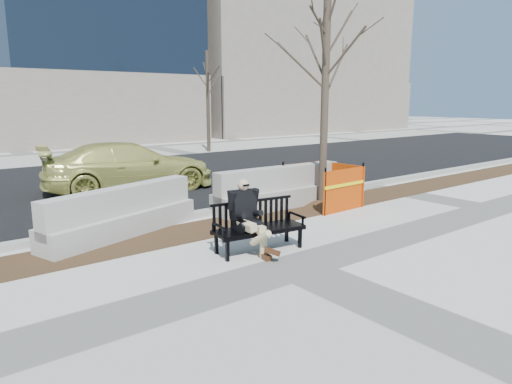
% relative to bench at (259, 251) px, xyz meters
% --- Properties ---
extents(ground, '(120.00, 120.00, 0.00)m').
position_rel_bench_xyz_m(ground, '(-0.05, -0.93, 0.00)').
color(ground, beige).
rests_on(ground, ground).
extents(mulch_strip, '(40.00, 1.20, 0.02)m').
position_rel_bench_xyz_m(mulch_strip, '(-0.05, 1.67, 0.00)').
color(mulch_strip, '#47301C').
rests_on(mulch_strip, ground).
extents(asphalt_street, '(60.00, 10.40, 0.01)m').
position_rel_bench_xyz_m(asphalt_street, '(-0.05, 7.87, 0.00)').
color(asphalt_street, black).
rests_on(asphalt_street, ground).
extents(curb, '(60.00, 0.25, 0.12)m').
position_rel_bench_xyz_m(curb, '(-0.05, 2.62, 0.06)').
color(curb, '#9E9B93').
rests_on(curb, ground).
extents(bench, '(1.65, 0.79, 0.85)m').
position_rel_bench_xyz_m(bench, '(0.00, 0.00, 0.00)').
color(bench, black).
rests_on(bench, ground).
extents(seated_man, '(0.65, 0.95, 1.24)m').
position_rel_bench_xyz_m(seated_man, '(-0.21, 0.07, 0.00)').
color(seated_man, black).
rests_on(seated_man, ground).
extents(tree_fence, '(2.21, 2.21, 5.30)m').
position_rel_bench_xyz_m(tree_fence, '(3.23, 1.69, 0.00)').
color(tree_fence, '#FF4305').
rests_on(tree_fence, ground).
extents(sedan, '(4.91, 2.68, 1.35)m').
position_rel_bench_xyz_m(sedan, '(0.41, 6.38, 0.00)').
color(sedan, '#BCBB5B').
rests_on(sedan, ground).
extents(jersey_barrier_left, '(3.27, 1.62, 0.93)m').
position_rel_bench_xyz_m(jersey_barrier_left, '(-1.46, 2.28, 0.00)').
color(jersey_barrier_left, '#A8A59D').
rests_on(jersey_barrier_left, ground).
extents(jersey_barrier_right, '(3.43, 0.79, 0.98)m').
position_rel_bench_xyz_m(jersey_barrier_right, '(2.35, 2.22, 0.00)').
color(jersey_barrier_right, '#9B9891').
rests_on(jersey_barrier_right, ground).
extents(far_tree_right, '(2.22, 2.22, 5.20)m').
position_rel_bench_xyz_m(far_tree_right, '(7.44, 13.53, 0.00)').
color(far_tree_right, '#42372A').
rests_on(far_tree_right, ground).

